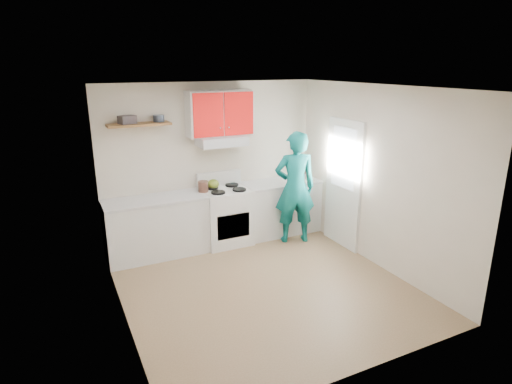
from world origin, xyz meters
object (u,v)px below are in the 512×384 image
stove (226,216)px  crock (203,187)px  kettle (213,184)px  person (295,188)px  tin (159,118)px

stove → crock: (-0.36, 0.04, 0.54)m
kettle → person: 1.33m
kettle → person: bearing=-24.3°
tin → crock: size_ratio=0.85×
tin → kettle: 1.35m
person → crock: bearing=-1.4°
kettle → person: person is taller
stove → person: size_ratio=0.50×
kettle → crock: size_ratio=0.97×
stove → kettle: bearing=142.1°
crock → stove: bearing=-5.6°
tin → kettle: bearing=-6.2°
kettle → crock: crock is taller
crock → person: (1.41, -0.46, -0.07)m
stove → kettle: (-0.16, 0.12, 0.54)m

